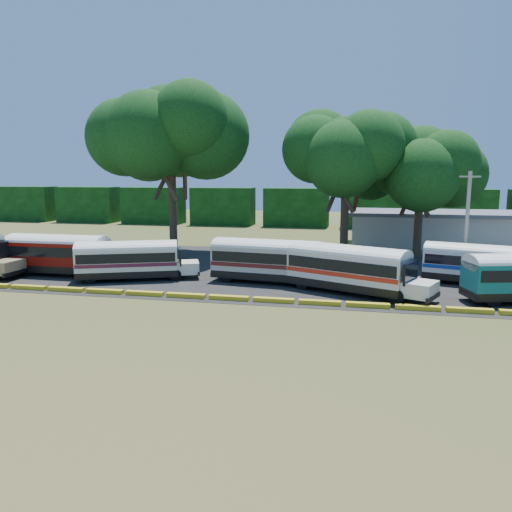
% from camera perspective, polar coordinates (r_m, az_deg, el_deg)
% --- Properties ---
extents(ground, '(160.00, 160.00, 0.00)m').
position_cam_1_polar(ground, '(32.75, -6.10, -5.33)').
color(ground, '#304717').
rests_on(ground, ground).
extents(asphalt_strip, '(64.00, 24.00, 0.02)m').
position_cam_1_polar(asphalt_strip, '(43.82, -0.03, -1.48)').
color(asphalt_strip, black).
rests_on(asphalt_strip, ground).
extents(curb, '(53.70, 0.45, 0.30)m').
position_cam_1_polar(curb, '(33.64, -5.58, -4.66)').
color(curb, gold).
rests_on(curb, ground).
extents(terminal_building, '(19.00, 9.00, 4.00)m').
position_cam_1_polar(terminal_building, '(60.98, 19.48, 2.99)').
color(terminal_building, beige).
rests_on(terminal_building, ground).
extents(treeline_backdrop, '(130.00, 4.00, 6.00)m').
position_cam_1_polar(treeline_backdrop, '(78.91, 4.66, 5.56)').
color(treeline_backdrop, black).
rests_on(treeline_backdrop, ground).
extents(bus_red, '(10.27, 2.71, 3.37)m').
position_cam_1_polar(bus_red, '(43.93, -21.44, 0.42)').
color(bus_red, black).
rests_on(bus_red, ground).
extents(bus_cream_west, '(9.63, 5.65, 3.11)m').
position_cam_1_polar(bus_cream_west, '(40.28, -14.20, -0.22)').
color(bus_cream_west, black).
rests_on(bus_cream_west, ground).
extents(bus_cream_east, '(10.41, 3.69, 3.35)m').
position_cam_1_polar(bus_cream_east, '(38.10, 1.55, -0.27)').
color(bus_cream_east, black).
rests_on(bus_cream_east, ground).
extents(bus_white_red, '(10.45, 6.56, 3.39)m').
position_cam_1_polar(bus_white_red, '(35.33, 10.73, -1.16)').
color(bus_white_red, black).
rests_on(bus_white_red, ground).
extents(bus_white_blue, '(9.66, 5.00, 3.09)m').
position_cam_1_polar(bus_white_blue, '(40.80, 24.36, -0.67)').
color(bus_white_blue, black).
rests_on(bus_white_blue, ground).
extents(tree_west, '(12.16, 12.16, 16.93)m').
position_cam_1_polar(tree_west, '(51.84, -9.73, 13.87)').
color(tree_west, '#3A2A1D').
rests_on(tree_west, ground).
extents(tree_center, '(9.45, 9.45, 13.72)m').
position_cam_1_polar(tree_center, '(49.90, 10.29, 11.45)').
color(tree_center, '#3A2A1D').
rests_on(tree_center, ground).
extents(tree_east, '(9.31, 9.31, 12.87)m').
position_cam_1_polar(tree_east, '(51.89, 18.38, 10.17)').
color(tree_east, '#3A2A1D').
rests_on(tree_east, ground).
extents(utility_pole, '(1.60, 0.30, 8.49)m').
position_cam_1_polar(utility_pole, '(42.92, 22.94, 3.40)').
color(utility_pole, gray).
rests_on(utility_pole, ground).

